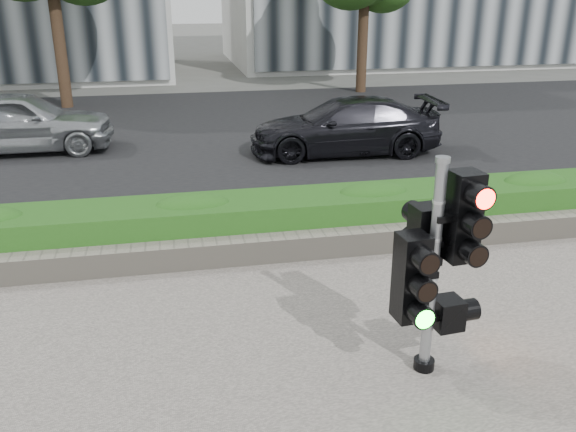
{
  "coord_description": "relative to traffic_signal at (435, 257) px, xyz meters",
  "views": [
    {
      "loc": [
        -1.5,
        -5.73,
        3.6
      ],
      "look_at": [
        -0.21,
        0.6,
        1.16
      ],
      "focal_mm": 38.0,
      "sensor_mm": 36.0,
      "label": 1
    }
  ],
  "objects": [
    {
      "name": "road",
      "position": [
        -0.88,
        10.92,
        -1.22
      ],
      "size": [
        60.0,
        13.0,
        0.02
      ],
      "primitive_type": "cube",
      "color": "black",
      "rests_on": "ground"
    },
    {
      "name": "curb",
      "position": [
        -0.88,
        4.07,
        -1.17
      ],
      "size": [
        60.0,
        0.25,
        0.12
      ],
      "primitive_type": "cube",
      "color": "gray",
      "rests_on": "ground"
    },
    {
      "name": "car_dark",
      "position": [
        1.58,
        8.22,
        -0.59
      ],
      "size": [
        4.36,
        1.96,
        1.24
      ],
      "primitive_type": "imported",
      "rotation": [
        0.0,
        0.0,
        -1.62
      ],
      "color": "black",
      "rests_on": "road"
    },
    {
      "name": "ground",
      "position": [
        -0.88,
        0.92,
        -1.23
      ],
      "size": [
        120.0,
        120.0,
        0.0
      ],
      "primitive_type": "plane",
      "color": "#51514C",
      "rests_on": "ground"
    },
    {
      "name": "car_silver",
      "position": [
        -5.65,
        9.79,
        -0.51
      ],
      "size": [
        4.14,
        1.67,
        1.41
      ],
      "primitive_type": "imported",
      "rotation": [
        0.0,
        0.0,
        1.57
      ],
      "color": "#9EA1A5",
      "rests_on": "road"
    },
    {
      "name": "stone_wall",
      "position": [
        -0.88,
        2.82,
        -1.03
      ],
      "size": [
        12.0,
        0.32,
        0.34
      ],
      "primitive_type": "cube",
      "color": "gray",
      "rests_on": "sidewalk"
    },
    {
      "name": "traffic_signal",
      "position": [
        0.0,
        0.0,
        0.0
      ],
      "size": [
        0.77,
        0.59,
        2.18
      ],
      "rotation": [
        0.0,
        0.0,
        0.09
      ],
      "color": "black",
      "rests_on": "sidewalk"
    },
    {
      "name": "hedge",
      "position": [
        -0.88,
        3.47,
        -0.86
      ],
      "size": [
        12.0,
        1.0,
        0.68
      ],
      "primitive_type": "cube",
      "color": "#3D8C2B",
      "rests_on": "sidewalk"
    }
  ]
}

